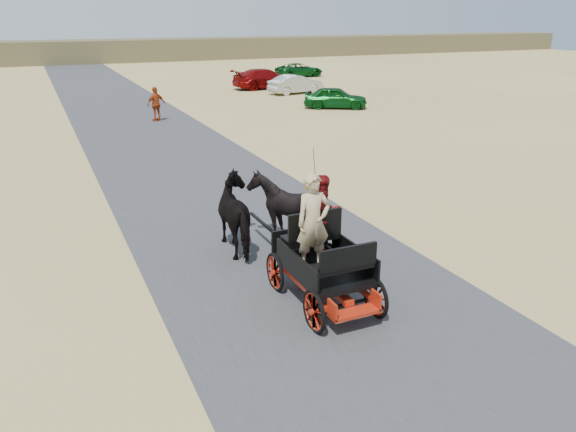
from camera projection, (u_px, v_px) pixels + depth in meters
name	position (u px, v px, depth m)	size (l,w,h in m)	color
ground	(366.00, 338.00, 9.46)	(140.00, 140.00, 0.00)	tan
road	(366.00, 338.00, 9.46)	(6.00, 140.00, 0.01)	#38383A
ridge_far	(70.00, 52.00, 62.22)	(140.00, 6.00, 2.40)	brown
carriage	(323.00, 284.00, 10.55)	(1.30, 2.40, 0.72)	black
horse_left	(241.00, 215.00, 12.74)	(0.91, 2.01, 1.70)	black
horse_right	(285.00, 208.00, 13.17)	(1.37, 1.54, 1.70)	black
driver_man	(313.00, 222.00, 10.09)	(0.66, 0.43, 1.80)	tan
passenger_woman	(324.00, 215.00, 10.79)	(0.77, 0.60, 1.58)	#660C0F
pedestrian	(156.00, 104.00, 28.32)	(1.01, 0.42, 1.73)	#9C3211
car_a	(335.00, 98.00, 32.30)	(1.45, 3.61, 1.23)	#0C4C19
car_b	(296.00, 84.00, 38.28)	(1.34, 3.85, 1.27)	#B2B2B7
car_c	(266.00, 79.00, 40.81)	(1.99, 4.90, 1.42)	maroon
car_d	(299.00, 70.00, 48.60)	(1.92, 4.16, 1.16)	#0C4C19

